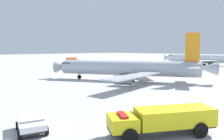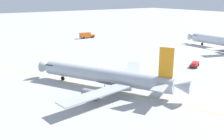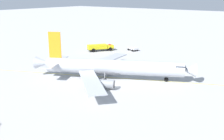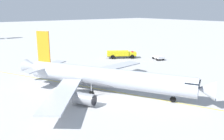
{
  "view_description": "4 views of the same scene",
  "coord_description": "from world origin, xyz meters",
  "px_view_note": "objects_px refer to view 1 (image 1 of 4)",
  "views": [
    {
      "loc": [
        -38.49,
        45.73,
        7.95
      ],
      "look_at": [
        0.32,
        5.6,
        2.62
      ],
      "focal_mm": 35.09,
      "sensor_mm": 36.0,
      "label": 1
    },
    {
      "loc": [
        -54.09,
        36.62,
        22.46
      ],
      "look_at": [
        -3.17,
        1.48,
        4.29
      ],
      "focal_mm": 41.02,
      "sensor_mm": 36.0,
      "label": 2
    },
    {
      "loc": [
        35.77,
        -48.2,
        21.0
      ],
      "look_at": [
        -1.82,
        1.1,
        3.25
      ],
      "focal_mm": 42.92,
      "sensor_mm": 36.0,
      "label": 3
    },
    {
      "loc": [
        33.56,
        -23.5,
        16.34
      ],
      "look_at": [
        -4.86,
        6.28,
        3.95
      ],
      "focal_mm": 38.48,
      "sensor_mm": 36.0,
      "label": 4
    }
  ],
  "objects_px": {
    "airliner_secondary": "(204,59)",
    "pushback_tug_truck": "(31,124)",
    "airliner_main": "(130,69)",
    "ops_pickup_truck": "(189,69)",
    "catering_truck_truck": "(72,60)",
    "fire_tender_truck": "(164,119)"
  },
  "relations": [
    {
      "from": "catering_truck_truck",
      "to": "pushback_tug_truck",
      "type": "relative_size",
      "value": 1.84
    },
    {
      "from": "ops_pickup_truck",
      "to": "airliner_main",
      "type": "bearing_deg",
      "value": -26.97
    },
    {
      "from": "airliner_main",
      "to": "fire_tender_truck",
      "type": "height_order",
      "value": "airliner_main"
    },
    {
      "from": "airliner_main",
      "to": "pushback_tug_truck",
      "type": "xyz_separation_m",
      "value": [
        -14.86,
        32.97,
        -2.21
      ]
    },
    {
      "from": "ops_pickup_truck",
      "to": "fire_tender_truck",
      "type": "distance_m",
      "value": 64.5
    },
    {
      "from": "airliner_main",
      "to": "airliner_secondary",
      "type": "distance_m",
      "value": 69.27
    },
    {
      "from": "airliner_secondary",
      "to": "catering_truck_truck",
      "type": "relative_size",
      "value": 5.11
    },
    {
      "from": "fire_tender_truck",
      "to": "pushback_tug_truck",
      "type": "bearing_deg",
      "value": -16.7
    },
    {
      "from": "airliner_secondary",
      "to": "pushback_tug_truck",
      "type": "bearing_deg",
      "value": 100.23
    },
    {
      "from": "airliner_main",
      "to": "pushback_tug_truck",
      "type": "distance_m",
      "value": 36.24
    },
    {
      "from": "catering_truck_truck",
      "to": "fire_tender_truck",
      "type": "distance_m",
      "value": 111.91
    },
    {
      "from": "ops_pickup_truck",
      "to": "catering_truck_truck",
      "type": "distance_m",
      "value": 70.46
    },
    {
      "from": "ops_pickup_truck",
      "to": "fire_tender_truck",
      "type": "height_order",
      "value": "fire_tender_truck"
    },
    {
      "from": "pushback_tug_truck",
      "to": "fire_tender_truck",
      "type": "bearing_deg",
      "value": 59.24
    },
    {
      "from": "fire_tender_truck",
      "to": "pushback_tug_truck",
      "type": "height_order",
      "value": "fire_tender_truck"
    },
    {
      "from": "ops_pickup_truck",
      "to": "catering_truck_truck",
      "type": "height_order",
      "value": "catering_truck_truck"
    },
    {
      "from": "ops_pickup_truck",
      "to": "fire_tender_truck",
      "type": "relative_size",
      "value": 0.57
    },
    {
      "from": "airliner_main",
      "to": "ops_pickup_truck",
      "type": "bearing_deg",
      "value": -117.59
    },
    {
      "from": "catering_truck_truck",
      "to": "pushback_tug_truck",
      "type": "height_order",
      "value": "catering_truck_truck"
    },
    {
      "from": "pushback_tug_truck",
      "to": "catering_truck_truck",
      "type": "bearing_deg",
      "value": 161.28
    },
    {
      "from": "airliner_secondary",
      "to": "ops_pickup_truck",
      "type": "bearing_deg",
      "value": 100.09
    },
    {
      "from": "ops_pickup_truck",
      "to": "catering_truck_truck",
      "type": "relative_size",
      "value": 0.67
    }
  ]
}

